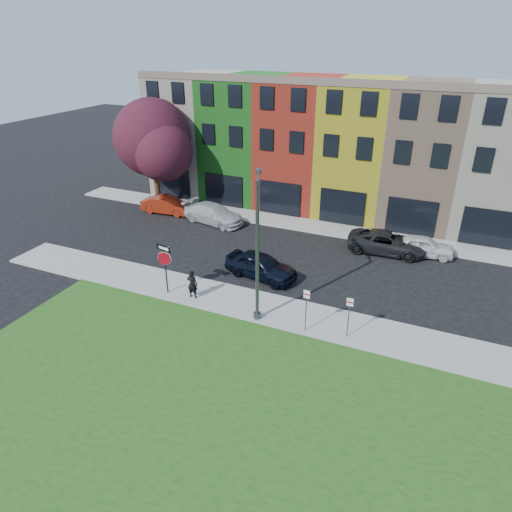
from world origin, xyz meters
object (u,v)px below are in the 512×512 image
at_px(street_lamp, 257,252).
at_px(stop_sign, 164,259).
at_px(man, 192,284).
at_px(sedan_near, 261,266).

bearing_deg(street_lamp, stop_sign, 157.34).
relative_size(man, street_lamp, 0.23).
relative_size(man, sedan_near, 0.35).
distance_m(man, sedan_near, 4.55).
distance_m(stop_sign, man, 2.04).
relative_size(stop_sign, man, 1.77).
height_order(man, street_lamp, street_lamp).
bearing_deg(man, sedan_near, -127.91).
bearing_deg(street_lamp, man, 155.27).
bearing_deg(stop_sign, sedan_near, 56.79).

